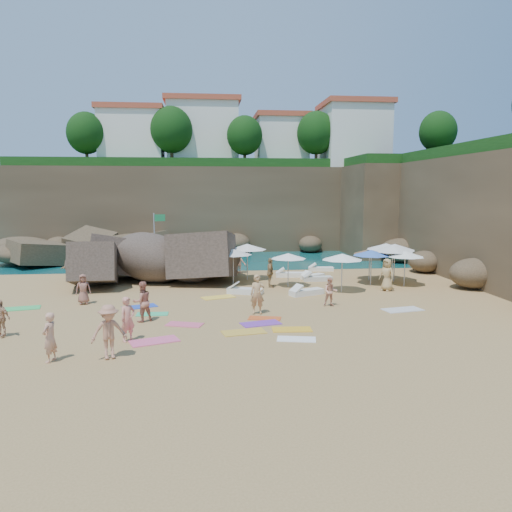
{
  "coord_description": "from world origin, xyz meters",
  "views": [
    {
      "loc": [
        -1.01,
        -25.71,
        5.8
      ],
      "look_at": [
        2.0,
        3.0,
        2.0
      ],
      "focal_mm": 35.0,
      "sensor_mm": 36.0,
      "label": 1
    }
  ],
  "objects": [
    {
      "name": "towel_3",
      "position": [
        -10.08,
        -0.55,
        0.02
      ],
      "size": [
        1.96,
        1.28,
        0.03
      ],
      "primitive_type": "cube",
      "rotation": [
        0.0,
        0.0,
        0.23
      ],
      "color": "#37C25D",
      "rests_on": "ground"
    },
    {
      "name": "person_lie_4",
      "position": [
        1.45,
        -2.83,
        0.22
      ],
      "size": [
        0.76,
        1.88,
        0.44
      ],
      "primitive_type": "imported",
      "rotation": [
        0.0,
        0.0,
        -0.05
      ],
      "color": "tan",
      "rests_on": "ground"
    },
    {
      "name": "person_stand_3",
      "position": [
        2.93,
        3.63,
        0.89
      ],
      "size": [
        0.59,
        1.1,
        1.78
      ],
      "primitive_type": "imported",
      "rotation": [
        0.0,
        0.0,
        1.41
      ],
      "color": "#9A7A4D",
      "rests_on": "ground"
    },
    {
      "name": "clifftop_trees",
      "position": [
        4.78,
        19.52,
        11.26
      ],
      "size": [
        35.6,
        23.82,
        4.4
      ],
      "color": "#11380F",
      "rests_on": "ground"
    },
    {
      "name": "towel_12",
      "position": [
        -0.28,
        1.04,
        0.02
      ],
      "size": [
        1.96,
        1.44,
        0.03
      ],
      "primitive_type": "cube",
      "rotation": [
        0.0,
        0.0,
        0.35
      ],
      "color": "yellow",
      "rests_on": "ground"
    },
    {
      "name": "rock_outcrop",
      "position": [
        -4.46,
        6.47,
        0.0
      ],
      "size": [
        10.26,
        8.6,
        3.58
      ],
      "primitive_type": null,
      "rotation": [
        0.0,
        0.0,
        0.23
      ],
      "color": "brown",
      "rests_on": "ground"
    },
    {
      "name": "towel_6",
      "position": [
        1.41,
        -4.59,
        0.02
      ],
      "size": [
        1.88,
        1.27,
        0.03
      ],
      "primitive_type": "cube",
      "rotation": [
        0.0,
        0.0,
        0.26
      ],
      "color": "purple",
      "rests_on": "ground"
    },
    {
      "name": "lounger_5",
      "position": [
        4.66,
        1.21,
        0.15
      ],
      "size": [
        2.08,
        1.39,
        0.31
      ],
      "primitive_type": "cube",
      "rotation": [
        0.0,
        0.0,
        0.41
      ],
      "color": "white",
      "rests_on": "ground"
    },
    {
      "name": "lounger_4",
      "position": [
        6.25,
        5.43,
        0.15
      ],
      "size": [
        1.88,
        0.66,
        0.29
      ],
      "primitive_type": "cube",
      "rotation": [
        0.0,
        0.0,
        0.02
      ],
      "color": "silver",
      "rests_on": "ground"
    },
    {
      "name": "towel_8",
      "position": [
        -4.26,
        -0.77,
        0.01
      ],
      "size": [
        1.84,
        1.41,
        0.03
      ],
      "primitive_type": "cube",
      "rotation": [
        0.0,
        0.0,
        0.41
      ],
      "color": "blue",
      "rests_on": "ground"
    },
    {
      "name": "parasol_8",
      "position": [
        11.13,
        3.18,
        1.97
      ],
      "size": [
        2.27,
        2.27,
        2.15
      ],
      "color": "silver",
      "rests_on": "ground"
    },
    {
      "name": "parasol_0",
      "position": [
        0.77,
        4.71,
        2.05
      ],
      "size": [
        2.36,
        2.36,
        2.23
      ],
      "color": "silver",
      "rests_on": "ground"
    },
    {
      "name": "person_stand_1",
      "position": [
        -3.78,
        -3.64,
        0.91
      ],
      "size": [
        1.11,
        1.03,
        1.82
      ],
      "primitive_type": "imported",
      "rotation": [
        0.0,
        0.0,
        3.65
      ],
      "color": "#BE735F",
      "rests_on": "ground"
    },
    {
      "name": "seawater",
      "position": [
        0.0,
        30.0,
        0.0
      ],
      "size": [
        120.0,
        120.0,
        0.0
      ],
      "primitive_type": "plane",
      "color": "#0C4751",
      "rests_on": "ground"
    },
    {
      "name": "towel_13",
      "position": [
        8.6,
        -2.78,
        0.02
      ],
      "size": [
        2.08,
        1.33,
        0.03
      ],
      "primitive_type": "cube",
      "rotation": [
        0.0,
        0.0,
        0.21
      ],
      "color": "silver",
      "rests_on": "ground"
    },
    {
      "name": "parasol_5",
      "position": [
        6.83,
        1.82,
        2.04
      ],
      "size": [
        2.35,
        2.35,
        2.22
      ],
      "color": "silver",
      "rests_on": "ground"
    },
    {
      "name": "person_lie_2",
      "position": [
        -7.2,
        0.15,
        0.2
      ],
      "size": [
        1.06,
        1.65,
        0.41
      ],
      "primitive_type": "imported",
      "rotation": [
        0.0,
        0.0,
        0.22
      ],
      "color": "#915A48",
      "rests_on": "ground"
    },
    {
      "name": "parasol_10",
      "position": [
        9.24,
        3.84,
        1.99
      ],
      "size": [
        2.3,
        2.3,
        2.17
      ],
      "color": "silver",
      "rests_on": "ground"
    },
    {
      "name": "flag_pole",
      "position": [
        -4.36,
        9.92,
        2.7
      ],
      "size": [
        0.81,
        0.32,
        4.24
      ],
      "color": "silver",
      "rests_on": "ground"
    },
    {
      "name": "cliff_corner",
      "position": [
        17.0,
        20.0,
        4.0
      ],
      "size": [
        10.0,
        12.0,
        8.0
      ],
      "primitive_type": "cube",
      "color": "brown",
      "rests_on": "ground"
    },
    {
      "name": "parasol_3",
      "position": [
        10.7,
        4.09,
        2.22
      ],
      "size": [
        2.56,
        2.56,
        2.42
      ],
      "color": "silver",
      "rests_on": "ground"
    },
    {
      "name": "cliff_right",
      "position": [
        19.0,
        8.0,
        4.0
      ],
      "size": [
        8.0,
        30.0,
        8.0
      ],
      "primitive_type": "cube",
      "color": "brown",
      "rests_on": "ground"
    },
    {
      "name": "lounger_1",
      "position": [
        7.42,
        9.38,
        0.14
      ],
      "size": [
        1.82,
        0.74,
        0.28
      ],
      "primitive_type": "cube",
      "rotation": [
        0.0,
        0.0,
        -0.08
      ],
      "color": "white",
      "rests_on": "ground"
    },
    {
      "name": "rock_promontory",
      "position": [
        -11.0,
        16.0,
        0.0
      ],
      "size": [
        12.0,
        7.0,
        2.0
      ],
      "primitive_type": null,
      "color": "brown",
      "rests_on": "ground"
    },
    {
      "name": "person_stand_2",
      "position": [
        1.45,
        9.0,
        0.81
      ],
      "size": [
        1.11,
        0.95,
        1.62
      ],
      "primitive_type": "imported",
      "rotation": [
        0.0,
        0.0,
        2.55
      ],
      "color": "tan",
      "rests_on": "ground"
    },
    {
      "name": "towel_9",
      "position": [
        -1.9,
        -4.39,
        0.01
      ],
      "size": [
        1.73,
        1.24,
        0.03
      ],
      "primitive_type": "cube",
      "rotation": [
        0.0,
        0.0,
        -0.32
      ],
      "color": "#E3587A",
      "rests_on": "ground"
    },
    {
      "name": "parasol_6",
      "position": [
        9.66,
        5.36,
        1.88
      ],
      "size": [
        2.16,
        2.16,
        2.04
      ],
      "color": "silver",
      "rests_on": "ground"
    },
    {
      "name": "towel_1",
      "position": [
        -2.98,
        -6.71,
        0.02
      ],
      "size": [
        2.05,
        1.5,
        0.03
      ],
      "primitive_type": "cube",
      "rotation": [
        0.0,
        0.0,
        0.35
      ],
      "color": "#E75A88",
      "rests_on": "ground"
    },
    {
      "name": "lounger_3",
      "position": [
        1.27,
        1.9,
        0.16
      ],
      "size": [
        2.12,
        1.31,
        0.31
      ],
      "primitive_type": "cube",
      "rotation": [
        0.0,
        0.0,
        -0.34
      ],
      "color": "white",
      "rests_on": "ground"
    },
    {
      "name": "towel_10",
      "position": [
        2.61,
        -5.65,
        0.01
      ],
      "size": [
        1.7,
        0.92,
        0.03
      ],
      "primitive_type": "cube",
      "rotation": [
        0.0,
        0.0,
        -0.06
      ],
      "color": "gold",
      "rests_on": "ground"
    },
    {
      "name": "person_stand_5",
      "position": [
        -9.24,
        6.67,
        0.87
      ],
      "size": [
        1.63,
        0.56,
        1.73
      ],
      "primitive_type": "imported",
      "rotation": [
        0.0,
        0.0,
        0.06
      ],
      "color": "tan",
      "rests_on": "ground"
    },
    {
      "name": "cliff_back",
      "position": [
        2.0,
        25.0,
        4.0
      ],
      "size": [
        44.0,
        8.0,
        8.0
      ],
      "primitive_type": "cube",
      "color": "brown",
      "rests_on": "ground"
    },
    {
      "name": "clifftop_buildings",
      "position": [
        2.96,
        25.79,
        11.24
      ],
      "size": [
        28.48,
        9.48,
        7.0
      ],
      "color": "white",
      "rests_on": "cliff_back"
    },
    {
      "name": "lounger_2",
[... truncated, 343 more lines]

